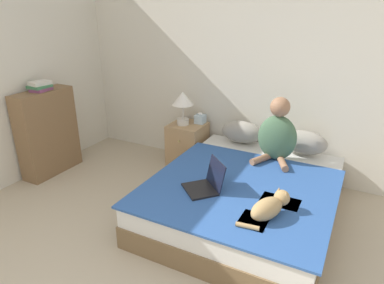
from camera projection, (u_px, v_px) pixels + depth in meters
The scene contains 13 objects.
wall_back at pixel (258, 68), 3.95m from camera, with size 5.69×0.05×2.55m.
wall_side at pixel (1, 73), 3.67m from camera, with size 0.05×4.09×2.55m.
bed at pixel (245, 197), 3.35m from camera, with size 1.65×1.99×0.41m.
pillow_near at pixel (242, 132), 4.08m from camera, with size 0.50×0.25×0.26m.
pillow_far at pixel (304, 142), 3.77m from camera, with size 0.50×0.25×0.26m.
person_sitting at pixel (277, 134), 3.57m from camera, with size 0.41×0.40×0.68m.
cat_tabby at pixel (270, 206), 2.66m from camera, with size 0.31×0.46×0.19m.
laptop_open at pixel (206, 184), 3.06m from camera, with size 0.43×0.43×0.27m.
nightstand at pixel (187, 144), 4.42m from camera, with size 0.43×0.45×0.55m.
table_lamp at pixel (183, 102), 4.20m from camera, with size 0.27×0.27×0.42m.
tissue_box at pixel (200, 119), 4.34m from camera, with size 0.12×0.12×0.14m.
bookshelf at pixel (48, 133), 4.14m from camera, with size 0.26×0.72×1.03m.
book_stack_top at pixel (40, 86), 3.92m from camera, with size 0.19×0.24×0.11m.
Camera 1 is at (1.16, -0.77, 1.96)m, focal length 32.00 mm.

